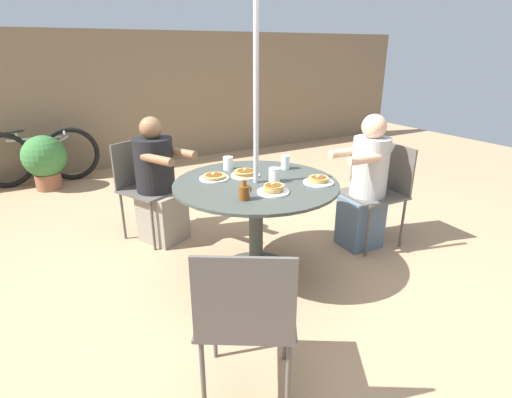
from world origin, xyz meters
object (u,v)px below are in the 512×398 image
(pancake_plate_c, at_px, (273,189))
(syrup_bottle, at_px, (244,192))
(potted_shrub, at_px, (45,159))
(patio_chair_south, at_px, (381,187))
(coffee_cup, at_px, (274,175))
(drinking_glass_b, at_px, (228,163))
(bicycle, at_px, (38,156))
(pancake_plate_b, at_px, (318,181))
(diner_south, at_px, (366,187))
(patio_table, at_px, (256,204))
(diner_north, at_px, (158,186))
(pancake_plate_a, at_px, (214,177))
(pancake_plate_d, at_px, (245,174))
(drinking_glass_a, at_px, (285,162))
(patio_chair_north, at_px, (145,182))
(patio_chair_east, at_px, (246,313))

(pancake_plate_c, relative_size, syrup_bottle, 1.66)
(potted_shrub, bearing_deg, patio_chair_south, -51.07)
(syrup_bottle, relative_size, coffee_cup, 1.24)
(drinking_glass_b, height_order, bicycle, drinking_glass_b)
(pancake_plate_b, relative_size, drinking_glass_b, 2.10)
(pancake_plate_c, height_order, potted_shrub, pancake_plate_c)
(potted_shrub, bearing_deg, diner_south, -52.99)
(pancake_plate_b, distance_m, bicycle, 3.92)
(patio_table, relative_size, diner_north, 1.07)
(diner_south, bearing_deg, pancake_plate_c, 103.29)
(pancake_plate_c, bearing_deg, pancake_plate_a, 115.14)
(diner_south, distance_m, syrup_bottle, 1.32)
(diner_north, distance_m, potted_shrub, 2.21)
(diner_north, height_order, pancake_plate_d, diner_north)
(patio_table, bearing_deg, syrup_bottle, -131.93)
(pancake_plate_d, bearing_deg, patio_chair_south, -11.17)
(pancake_plate_d, height_order, drinking_glass_a, drinking_glass_a)
(patio_chair_south, xyz_separation_m, pancake_plate_a, (-1.44, 0.29, 0.24))
(patio_table, height_order, drinking_glass_a, drinking_glass_a)
(drinking_glass_b, bearing_deg, patio_chair_north, 125.70)
(pancake_plate_b, height_order, coffee_cup, coffee_cup)
(syrup_bottle, distance_m, drinking_glass_b, 0.69)
(patio_chair_south, bearing_deg, pancake_plate_d, 81.97)
(syrup_bottle, distance_m, coffee_cup, 0.42)
(patio_chair_north, bearing_deg, patio_chair_south, 120.42)
(patio_table, xyz_separation_m, pancake_plate_b, (0.38, -0.23, 0.19))
(pancake_plate_b, bearing_deg, coffee_cup, 145.47)
(patio_chair_east, xyz_separation_m, diner_south, (1.69, 0.98, 0.02))
(pancake_plate_a, distance_m, coffee_cup, 0.45)
(drinking_glass_a, distance_m, potted_shrub, 3.28)
(diner_south, distance_m, pancake_plate_c, 1.09)
(patio_chair_east, bearing_deg, pancake_plate_d, 93.63)
(pancake_plate_d, bearing_deg, potted_shrub, 114.09)
(patio_chair_east, height_order, coffee_cup, patio_chair_east)
(diner_south, relative_size, potted_shrub, 1.72)
(patio_chair_east, distance_m, potted_shrub, 4.08)
(pancake_plate_c, height_order, coffee_cup, coffee_cup)
(drinking_glass_b, bearing_deg, diner_north, 128.15)
(drinking_glass_b, xyz_separation_m, potted_shrub, (-1.23, 2.60, -0.41))
(patio_chair_south, relative_size, pancake_plate_a, 4.03)
(patio_chair_north, height_order, pancake_plate_b, patio_chair_north)
(patio_chair_south, bearing_deg, patio_chair_north, 59.58)
(coffee_cup, xyz_separation_m, drinking_glass_b, (-0.15, 0.45, -0.00))
(patio_chair_east, relative_size, diner_south, 0.76)
(patio_chair_east, height_order, pancake_plate_d, patio_chair_east)
(patio_table, distance_m, bicycle, 3.53)
(diner_north, bearing_deg, bicycle, -95.91)
(pancake_plate_c, bearing_deg, bicycle, 110.34)
(drinking_glass_a, height_order, drinking_glass_b, drinking_glass_a)
(patio_chair_east, relative_size, pancake_plate_a, 4.03)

